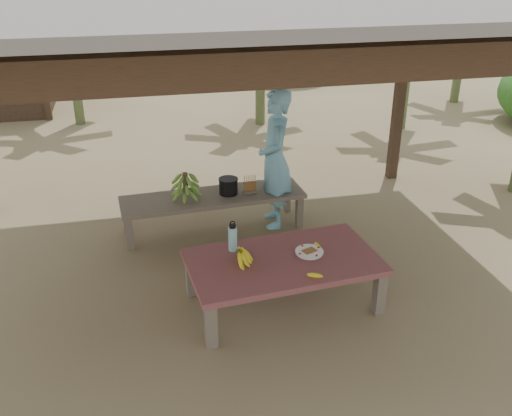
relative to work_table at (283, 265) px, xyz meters
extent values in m
plane|color=brown|center=(-0.37, 0.49, -0.43)|extent=(80.00, 80.00, 0.00)
cube|color=black|center=(2.43, 2.79, 0.92)|extent=(0.13, 0.13, 2.70)
cube|color=black|center=(-0.37, -1.81, 2.27)|extent=(5.80, 0.14, 0.18)
cube|color=brown|center=(-0.78, -0.49, -0.21)|extent=(0.11, 0.11, 0.44)
cube|color=brown|center=(0.85, -0.35, -0.21)|extent=(0.11, 0.11, 0.44)
cube|color=brown|center=(-0.85, 0.35, -0.21)|extent=(0.11, 0.11, 0.44)
cube|color=brown|center=(0.78, 0.49, -0.21)|extent=(0.11, 0.11, 0.44)
cube|color=maroon|center=(0.00, 0.00, 0.04)|extent=(1.88, 1.15, 0.06)
cube|color=brown|center=(-1.43, 1.42, -0.23)|extent=(0.08, 0.08, 0.40)
cube|color=brown|center=(0.63, 1.55, -0.23)|extent=(0.08, 0.08, 0.40)
cube|color=brown|center=(-1.46, 1.88, -0.23)|extent=(0.08, 0.08, 0.40)
cube|color=brown|center=(0.60, 2.01, -0.23)|extent=(0.08, 0.08, 0.40)
cube|color=brown|center=(-0.42, 1.71, -0.01)|extent=(2.23, 0.74, 0.05)
cylinder|color=white|center=(0.27, 0.04, 0.07)|extent=(0.25, 0.25, 0.01)
cylinder|color=white|center=(0.27, 0.04, 0.09)|extent=(0.27, 0.27, 0.02)
cube|color=brown|center=(0.27, 0.04, 0.09)|extent=(0.16, 0.14, 0.02)
ellipsoid|color=yellow|center=(0.19, -0.37, 0.09)|extent=(0.16, 0.06, 0.04)
ellipsoid|color=yellow|center=(0.38, 0.12, 0.09)|extent=(0.08, 0.15, 0.04)
cylinder|color=#3FBCC5|center=(-0.44, 0.28, 0.19)|extent=(0.09, 0.09, 0.25)
cylinder|color=black|center=(-0.44, 0.28, 0.33)|extent=(0.06, 0.06, 0.03)
torus|color=black|center=(-0.44, 0.28, 0.36)|extent=(0.05, 0.01, 0.05)
cylinder|color=black|center=(-0.22, 1.72, 0.11)|extent=(0.22, 0.22, 0.19)
imported|color=#6BADCB|center=(0.35, 1.70, 0.42)|extent=(0.47, 0.66, 1.70)
cylinder|color=#596638|center=(3.64, 5.00, 1.27)|extent=(0.18, 0.18, 3.42)
cylinder|color=#596638|center=(1.12, 5.81, 0.86)|extent=(0.18, 0.18, 2.59)
cylinder|color=#596638|center=(-2.25, 6.57, 1.07)|extent=(0.18, 0.18, 3.01)
cylinder|color=#596638|center=(5.59, 6.44, 1.00)|extent=(0.18, 0.18, 2.86)
camera|label=1|loc=(-1.28, -4.50, 2.84)|focal=40.00mm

